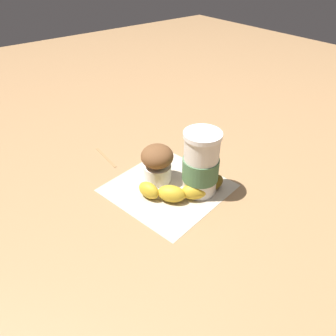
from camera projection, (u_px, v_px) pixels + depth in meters
ground_plane at (168, 188)px, 0.77m from camera, size 3.00×3.00×0.00m
paper_napkin at (168, 188)px, 0.76m from camera, size 0.28×0.28×0.00m
coffee_cup at (201, 164)px, 0.71m from camera, size 0.08×0.08×0.15m
muffin at (157, 163)px, 0.76m from camera, size 0.08×0.08×0.09m
banana at (182, 190)px, 0.73m from camera, size 0.18×0.13×0.04m
wooden_stirrer at (106, 157)px, 0.87m from camera, size 0.01×0.11×0.00m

